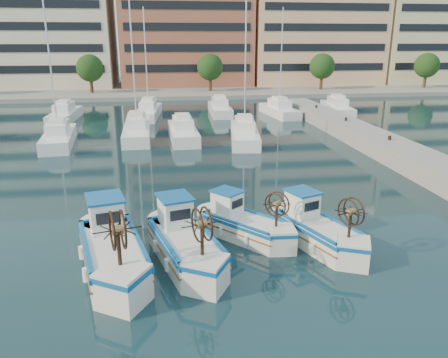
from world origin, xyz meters
The scene contains 8 objects.
ground centered at (0.00, 0.00, 0.00)m, with size 300.00×300.00×0.00m, color #18343F.
quay centered at (13.00, 8.00, 0.60)m, with size 3.00×60.00×1.20m, color gray.
waterfront centered at (9.23, 65.04, 11.10)m, with size 180.00×40.00×25.60m.
yacht_marina centered at (-2.63, 27.41, 0.53)m, with size 39.36×23.07×11.50m.
fishing_boat_a centered at (-5.47, -0.43, 0.86)m, with size 3.12×5.18×3.14m.
fishing_boat_b centered at (-2.79, -0.10, 0.80)m, with size 3.01×4.80×2.91m.
fishing_boat_c centered at (-0.16, 1.62, 0.68)m, with size 3.69×3.90×2.47m.
fishing_boat_d centered at (2.73, 0.52, 0.73)m, with size 3.09×4.39×2.64m.
Camera 1 is at (-3.36, -15.47, 8.21)m, focal length 35.00 mm.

